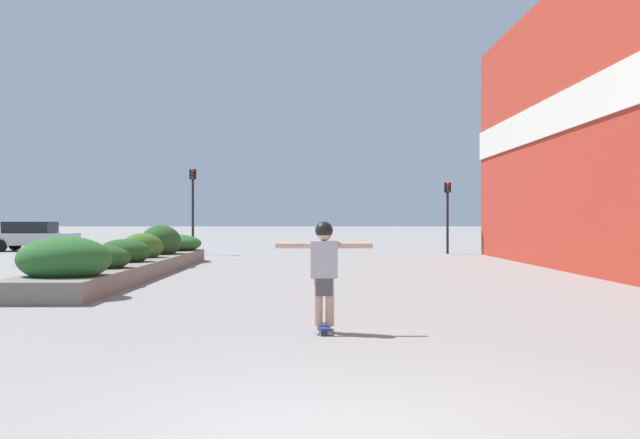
# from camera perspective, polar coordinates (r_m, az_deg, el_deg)

# --- Properties ---
(ground_plane) EXTENTS (300.00, 300.00, 0.00)m
(ground_plane) POSITION_cam_1_polar(r_m,az_deg,el_deg) (5.34, 1.86, -17.15)
(ground_plane) COLOR gray
(planter_box) EXTENTS (1.94, 14.58, 1.38)m
(planter_box) POSITION_cam_1_polar(r_m,az_deg,el_deg) (21.06, -14.49, -2.98)
(planter_box) COLOR slate
(planter_box) RESTS_ON ground_plane
(skateboard) EXTENTS (0.20, 0.71, 0.09)m
(skateboard) POSITION_cam_1_polar(r_m,az_deg,el_deg) (10.04, 0.33, -8.62)
(skateboard) COLOR navy
(skateboard) RESTS_ON ground_plane
(skateboarder) EXTENTS (1.36, 0.25, 1.45)m
(skateboarder) POSITION_cam_1_polar(r_m,az_deg,el_deg) (9.95, 0.33, -3.47)
(skateboarder) COLOR tan
(skateboarder) RESTS_ON skateboard
(car_leftmost) EXTENTS (3.93, 2.04, 1.51)m
(car_leftmost) POSITION_cam_1_polar(r_m,az_deg,el_deg) (38.81, 22.55, -1.13)
(car_leftmost) COLOR maroon
(car_leftmost) RESTS_ON ground_plane
(car_center_left) EXTENTS (4.08, 1.91, 1.45)m
(car_center_left) POSITION_cam_1_polar(r_m,az_deg,el_deg) (37.85, -22.01, -1.22)
(car_center_left) COLOR #BCBCC1
(car_center_left) RESTS_ON ground_plane
(traffic_light_left) EXTENTS (0.28, 0.30, 3.81)m
(traffic_light_left) POSITION_cam_1_polar(r_m,az_deg,el_deg) (32.28, -10.14, 1.79)
(traffic_light_left) COLOR black
(traffic_light_left) RESTS_ON ground_plane
(traffic_light_right) EXTENTS (0.28, 0.30, 3.25)m
(traffic_light_right) POSITION_cam_1_polar(r_m,az_deg,el_deg) (32.93, 10.17, 1.16)
(traffic_light_right) COLOR black
(traffic_light_right) RESTS_ON ground_plane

